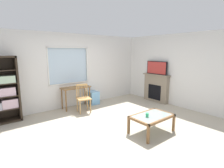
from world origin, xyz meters
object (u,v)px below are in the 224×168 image
wooden_chair (83,98)px  plastic_drawer_unit (93,98)px  tv (157,68)px  coffee_table (152,118)px  desk_under_window (76,91)px  fireplace (156,88)px  sippy_cup (147,115)px

wooden_chair → plastic_drawer_unit: 0.94m
tv → coffee_table: tv is taller
desk_under_window → coffee_table: (0.55, -2.82, -0.24)m
wooden_chair → fireplace: fireplace is taller
tv → coffee_table: bearing=-144.2°
plastic_drawer_unit → sippy_cup: 2.90m
tv → wooden_chair: bearing=166.1°
desk_under_window → plastic_drawer_unit: bearing=4.0°
coffee_table → sippy_cup: size_ratio=11.13×
plastic_drawer_unit → fireplace: size_ratio=0.42×
plastic_drawer_unit → sippy_cup: bearing=-96.5°
fireplace → coffee_table: bearing=-144.4°
fireplace → sippy_cup: 2.91m
coffee_table → wooden_chair: bearing=103.5°
plastic_drawer_unit → sippy_cup: size_ratio=5.26×
sippy_cup → tv: bearing=33.8°
sippy_cup → desk_under_window: bearing=97.8°
plastic_drawer_unit → fireplace: fireplace is taller
wooden_chair → sippy_cup: size_ratio=10.00×
sippy_cup → plastic_drawer_unit: bearing=83.5°
wooden_chair → tv: tv is taller
plastic_drawer_unit → desk_under_window: bearing=-176.0°
desk_under_window → fireplace: bearing=-23.2°
coffee_table → sippy_cup: sippy_cup is taller
plastic_drawer_unit → coffee_table: bearing=-93.3°
sippy_cup → wooden_chair: bearing=99.6°
plastic_drawer_unit → fireplace: 2.46m
wooden_chair → tv: 3.01m
wooden_chair → sippy_cup: (0.39, -2.30, 0.01)m
fireplace → sippy_cup: bearing=-146.4°
desk_under_window → fireplace: fireplace is taller
coffee_table → sippy_cup: bearing=178.1°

